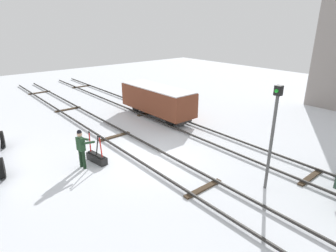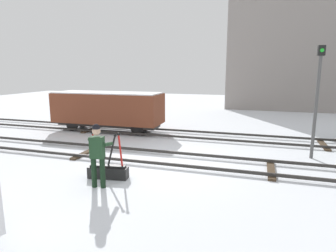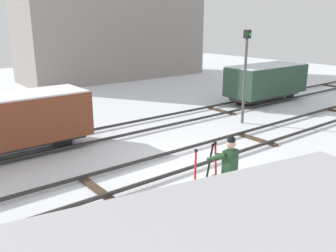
# 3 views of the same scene
# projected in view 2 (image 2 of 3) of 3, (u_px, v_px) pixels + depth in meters

# --- Properties ---
(ground_plane) EXTENTS (60.00, 60.00, 0.00)m
(ground_plane) POSITION_uv_depth(u_px,v_px,m) (170.00, 161.00, 10.69)
(ground_plane) COLOR silver
(track_main_line) EXTENTS (44.00, 1.94, 0.18)m
(track_main_line) POSITION_uv_depth(u_px,v_px,m) (170.00, 159.00, 10.67)
(track_main_line) COLOR #2D2B28
(track_main_line) RESTS_ON ground_plane
(track_siding_near) EXTENTS (44.00, 1.94, 0.18)m
(track_siding_near) POSITION_uv_depth(u_px,v_px,m) (194.00, 135.00, 14.59)
(track_siding_near) COLOR #2D2B28
(track_siding_near) RESTS_ON ground_plane
(switch_lever_frame) EXTENTS (1.28, 0.54, 1.45)m
(switch_lever_frame) POSITION_uv_depth(u_px,v_px,m) (108.00, 170.00, 9.00)
(switch_lever_frame) COLOR black
(switch_lever_frame) RESTS_ON ground_plane
(rail_worker) EXTENTS (0.61, 0.76, 1.85)m
(rail_worker) POSITION_uv_depth(u_px,v_px,m) (98.00, 152.00, 8.16)
(rail_worker) COLOR black
(rail_worker) RESTS_ON ground_plane
(signal_post) EXTENTS (0.24, 0.32, 4.17)m
(signal_post) POSITION_uv_depth(u_px,v_px,m) (317.00, 92.00, 10.60)
(signal_post) COLOR #4C4C4C
(signal_post) RESTS_ON ground_plane
(apartment_building) EXTENTS (15.18, 5.23, 11.67)m
(apartment_building) POSITION_uv_depth(u_px,v_px,m) (321.00, 39.00, 24.06)
(apartment_building) COLOR gray
(apartment_building) RESTS_ON ground_plane
(freight_car_back_track) EXTENTS (6.00, 1.98, 2.14)m
(freight_car_back_track) POSITION_uv_depth(u_px,v_px,m) (108.00, 109.00, 15.79)
(freight_car_back_track) COLOR #2D2B28
(freight_car_back_track) RESTS_ON ground_plane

